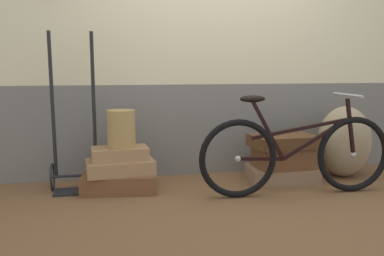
{
  "coord_description": "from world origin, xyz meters",
  "views": [
    {
      "loc": [
        -1.11,
        -3.37,
        1.09
      ],
      "look_at": [
        -0.35,
        0.22,
        0.56
      ],
      "focal_mm": 38.98,
      "sensor_mm": 36.0,
      "label": 1
    }
  ],
  "objects_px": {
    "suitcase_4": "(284,157)",
    "suitcase_5": "(283,141)",
    "burlap_sack": "(344,142)",
    "suitcase_3": "(282,174)",
    "luggage_trolley": "(75,151)",
    "suitcase_1": "(120,167)",
    "suitcase_2": "(120,153)",
    "wicker_basket": "(121,129)",
    "bicycle": "(296,154)",
    "suitcase_0": "(120,182)"
  },
  "relations": [
    {
      "from": "bicycle",
      "to": "wicker_basket",
      "type": "bearing_deg",
      "value": 163.41
    },
    {
      "from": "suitcase_3",
      "to": "wicker_basket",
      "type": "distance_m",
      "value": 1.61
    },
    {
      "from": "suitcase_0",
      "to": "suitcase_3",
      "type": "relative_size",
      "value": 1.02
    },
    {
      "from": "burlap_sack",
      "to": "bicycle",
      "type": "relative_size",
      "value": 0.41
    },
    {
      "from": "suitcase_2",
      "to": "burlap_sack",
      "type": "height_order",
      "value": "burlap_sack"
    },
    {
      "from": "suitcase_1",
      "to": "suitcase_2",
      "type": "relative_size",
      "value": 1.19
    },
    {
      "from": "suitcase_2",
      "to": "luggage_trolley",
      "type": "xyz_separation_m",
      "value": [
        -0.39,
        0.1,
        0.02
      ]
    },
    {
      "from": "suitcase_5",
      "to": "wicker_basket",
      "type": "bearing_deg",
      "value": 175.09
    },
    {
      "from": "suitcase_0",
      "to": "luggage_trolley",
      "type": "xyz_separation_m",
      "value": [
        -0.38,
        0.1,
        0.28
      ]
    },
    {
      "from": "luggage_trolley",
      "to": "bicycle",
      "type": "bearing_deg",
      "value": -16.06
    },
    {
      "from": "suitcase_1",
      "to": "suitcase_4",
      "type": "bearing_deg",
      "value": -4.44
    },
    {
      "from": "burlap_sack",
      "to": "bicycle",
      "type": "bearing_deg",
      "value": -147.64
    },
    {
      "from": "suitcase_0",
      "to": "burlap_sack",
      "type": "bearing_deg",
      "value": 7.42
    },
    {
      "from": "burlap_sack",
      "to": "bicycle",
      "type": "height_order",
      "value": "bicycle"
    },
    {
      "from": "suitcase_4",
      "to": "bicycle",
      "type": "distance_m",
      "value": 0.46
    },
    {
      "from": "suitcase_1",
      "to": "wicker_basket",
      "type": "bearing_deg",
      "value": 36.06
    },
    {
      "from": "suitcase_0",
      "to": "suitcase_5",
      "type": "bearing_deg",
      "value": 6.0
    },
    {
      "from": "suitcase_0",
      "to": "suitcase_5",
      "type": "distance_m",
      "value": 1.59
    },
    {
      "from": "suitcase_1",
      "to": "bicycle",
      "type": "xyz_separation_m",
      "value": [
        1.48,
        -0.42,
        0.14
      ]
    },
    {
      "from": "suitcase_2",
      "to": "suitcase_5",
      "type": "distance_m",
      "value": 1.55
    },
    {
      "from": "suitcase_1",
      "to": "wicker_basket",
      "type": "height_order",
      "value": "wicker_basket"
    },
    {
      "from": "luggage_trolley",
      "to": "burlap_sack",
      "type": "xyz_separation_m",
      "value": [
        2.62,
        -0.07,
        0.0
      ]
    },
    {
      "from": "suitcase_0",
      "to": "bicycle",
      "type": "distance_m",
      "value": 1.58
    },
    {
      "from": "suitcase_3",
      "to": "luggage_trolley",
      "type": "distance_m",
      "value": 1.97
    },
    {
      "from": "luggage_trolley",
      "to": "suitcase_3",
      "type": "bearing_deg",
      "value": -2.77
    },
    {
      "from": "suitcase_0",
      "to": "burlap_sack",
      "type": "distance_m",
      "value": 2.25
    },
    {
      "from": "suitcase_4",
      "to": "burlap_sack",
      "type": "height_order",
      "value": "burlap_sack"
    },
    {
      "from": "suitcase_1",
      "to": "bicycle",
      "type": "height_order",
      "value": "bicycle"
    },
    {
      "from": "suitcase_0",
      "to": "suitcase_4",
      "type": "bearing_deg",
      "value": 6.53
    },
    {
      "from": "suitcase_1",
      "to": "suitcase_0",
      "type": "bearing_deg",
      "value": 102.5
    },
    {
      "from": "suitcase_3",
      "to": "wicker_basket",
      "type": "relative_size",
      "value": 1.94
    },
    {
      "from": "suitcase_3",
      "to": "luggage_trolley",
      "type": "height_order",
      "value": "luggage_trolley"
    },
    {
      "from": "suitcase_1",
      "to": "suitcase_5",
      "type": "xyz_separation_m",
      "value": [
        1.55,
        0.0,
        0.17
      ]
    },
    {
      "from": "suitcase_5",
      "to": "burlap_sack",
      "type": "height_order",
      "value": "burlap_sack"
    },
    {
      "from": "suitcase_3",
      "to": "bicycle",
      "type": "bearing_deg",
      "value": -93.25
    },
    {
      "from": "wicker_basket",
      "to": "burlap_sack",
      "type": "bearing_deg",
      "value": 0.98
    },
    {
      "from": "suitcase_1",
      "to": "burlap_sack",
      "type": "height_order",
      "value": "burlap_sack"
    },
    {
      "from": "burlap_sack",
      "to": "bicycle",
      "type": "distance_m",
      "value": 0.89
    },
    {
      "from": "suitcase_2",
      "to": "suitcase_5",
      "type": "xyz_separation_m",
      "value": [
        1.55,
        -0.01,
        0.06
      ]
    },
    {
      "from": "suitcase_0",
      "to": "suitcase_2",
      "type": "relative_size",
      "value": 1.33
    },
    {
      "from": "wicker_basket",
      "to": "suitcase_2",
      "type": "bearing_deg",
      "value": -177.18
    },
    {
      "from": "suitcase_0",
      "to": "suitcase_4",
      "type": "xyz_separation_m",
      "value": [
        1.57,
        0.0,
        0.16
      ]
    },
    {
      "from": "suitcase_4",
      "to": "burlap_sack",
      "type": "relative_size",
      "value": 0.74
    },
    {
      "from": "suitcase_0",
      "to": "suitcase_3",
      "type": "bearing_deg",
      "value": 6.77
    },
    {
      "from": "luggage_trolley",
      "to": "burlap_sack",
      "type": "relative_size",
      "value": 1.97
    },
    {
      "from": "suitcase_0",
      "to": "suitcase_3",
      "type": "height_order",
      "value": "suitcase_0"
    },
    {
      "from": "burlap_sack",
      "to": "luggage_trolley",
      "type": "bearing_deg",
      "value": 178.58
    },
    {
      "from": "suitcase_2",
      "to": "suitcase_3",
      "type": "bearing_deg",
      "value": -2.93
    },
    {
      "from": "suitcase_4",
      "to": "suitcase_5",
      "type": "xyz_separation_m",
      "value": [
        -0.02,
        -0.01,
        0.16
      ]
    },
    {
      "from": "suitcase_0",
      "to": "suitcase_4",
      "type": "distance_m",
      "value": 1.58
    }
  ]
}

